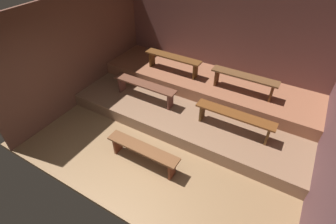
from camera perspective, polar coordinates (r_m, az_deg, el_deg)
name	(u,v)px	position (r m, az deg, el deg)	size (l,w,h in m)	color
ground	(181,128)	(6.21, 3.03, -3.66)	(6.52, 5.16, 0.08)	brown
wall_back	(222,41)	(7.20, 12.03, 15.27)	(6.52, 0.06, 2.73)	brown
wall_left	(83,49)	(6.99, -18.56, 13.38)	(0.06, 5.16, 2.73)	brown
platform_lower	(196,105)	(6.63, 6.22, 1.51)	(5.72, 2.82, 0.32)	brown
platform_middle	(207,83)	(6.96, 8.79, 6.47)	(5.72, 1.48, 0.32)	brown
bench_floor_center	(143,151)	(5.16, -5.67, -8.73)	(1.58, 0.29, 0.46)	brown
bench_lower_left	(145,87)	(6.38, -5.29, 5.68)	(1.72, 0.29, 0.46)	brown
bench_lower_right	(235,117)	(5.59, 14.75, -1.13)	(1.72, 0.29, 0.46)	brown
bench_middle_left	(173,60)	(6.93, 1.11, 11.72)	(1.59, 0.29, 0.46)	brown
bench_middle_right	(244,79)	(6.33, 16.77, 7.13)	(1.59, 0.29, 0.46)	brown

